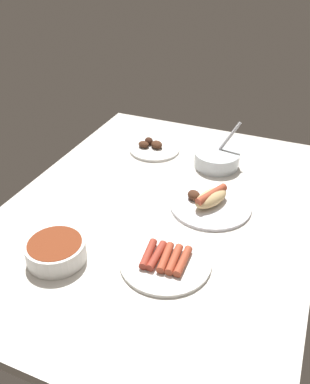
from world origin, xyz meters
TOP-DOWN VIEW (x-y plane):
  - ground_plane at (0.00, 0.00)cm, footprint 120.00×90.00cm
  - bowl_chili at (-31.10, 15.95)cm, footprint 15.11×15.11cm
  - bowl_coleslaw at (30.80, -8.59)cm, footprint 15.63×15.63cm
  - plate_hotdog_assembled at (6.30, -13.39)cm, footprint 24.55×24.55cm
  - plate_grilled_meat at (33.28, 16.47)cm, footprint 18.85×18.85cm
  - plate_sausages at (-21.81, -10.07)cm, footprint 23.23×23.23cm

SIDE VIEW (x-z plane):
  - ground_plane at x=0.00cm, z-range -3.00..0.00cm
  - plate_grilled_meat at x=33.28cm, z-range -0.84..2.66cm
  - plate_sausages at x=-21.81cm, z-range -0.60..2.45cm
  - plate_hotdog_assembled at x=6.30cm, z-range -1.11..4.50cm
  - bowl_coleslaw at x=30.80cm, z-range -4.78..10.71cm
  - bowl_chili at x=-31.10cm, z-range 0.25..5.73cm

